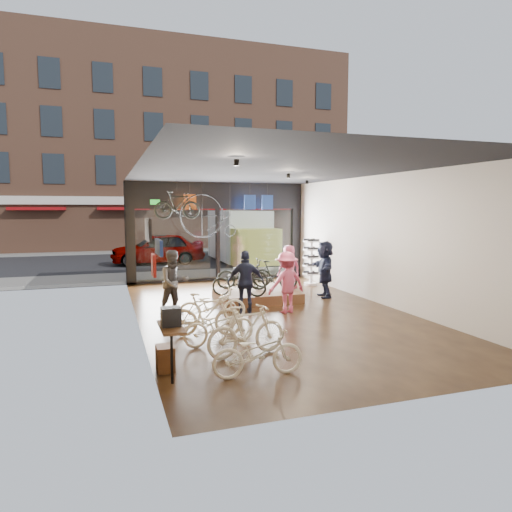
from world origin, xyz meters
name	(u,v)px	position (x,y,z in m)	size (l,w,h in m)	color
ground_plane	(270,313)	(0.00, 0.00, -0.02)	(7.00, 12.00, 0.04)	black
ceiling	(271,170)	(0.00, 0.00, 3.82)	(7.00, 12.00, 0.04)	black
wall_left	(135,246)	(-3.52, 0.00, 1.90)	(0.04, 12.00, 3.80)	#A7743B
wall_right	(384,240)	(3.52, 0.00, 1.90)	(0.04, 12.00, 3.80)	beige
wall_back	(416,273)	(0.00, -6.02, 1.90)	(7.00, 0.04, 3.80)	beige
storefront	(218,232)	(0.00, 6.00, 1.90)	(7.00, 0.26, 3.80)	black
exit_sign	(155,202)	(-2.40, 5.88, 3.05)	(0.35, 0.06, 0.18)	#198C26
street_road	(181,257)	(0.00, 15.00, -0.01)	(30.00, 18.00, 0.02)	black
sidewalk_near	(211,274)	(0.00, 7.20, 0.06)	(30.00, 2.40, 0.12)	slate
sidewalk_far	(172,250)	(0.00, 19.00, 0.06)	(30.00, 2.00, 0.12)	slate
opposite_building	(165,148)	(0.00, 21.50, 7.00)	(26.00, 5.00, 14.00)	brown
street_car	(158,249)	(-1.67, 12.00, 0.79)	(1.86, 4.62, 1.57)	gray
box_truck	(244,237)	(2.59, 11.00, 1.34)	(2.27, 6.82, 2.69)	silver
floor_bike_0	(258,352)	(-1.83, -4.37, 0.41)	(0.55, 1.57, 0.82)	beige
floor_bike_1	(247,330)	(-1.69, -3.28, 0.50)	(0.47, 1.65, 0.99)	beige
floor_bike_2	(219,326)	(-2.02, -2.42, 0.41)	(0.54, 1.55, 0.81)	beige
floor_bike_3	(206,315)	(-2.14, -1.72, 0.48)	(0.46, 1.61, 0.97)	beige
floor_bike_4	(212,306)	(-1.76, -0.64, 0.44)	(0.59, 1.69, 0.89)	beige
display_platform	(257,296)	(0.15, 1.59, 0.15)	(2.40, 1.80, 0.30)	#56361F
display_bike_left	(239,282)	(-0.59, 1.01, 0.72)	(0.55, 1.59, 0.83)	black
display_bike_mid	(274,275)	(0.72, 1.67, 0.76)	(0.43, 1.52, 0.91)	black
display_bike_right	(244,274)	(-0.06, 2.24, 0.76)	(0.61, 1.76, 0.92)	black
customer_1	(174,282)	(-2.50, 0.60, 0.86)	(0.84, 0.65, 1.73)	#3F3F44
customer_2	(246,282)	(-0.65, 0.16, 0.85)	(0.99, 0.41, 1.70)	#161C33
customer_3	(287,282)	(0.41, -0.15, 0.83)	(1.07, 0.62, 1.66)	#CC4C72
customer_4	(289,268)	(1.75, 2.92, 0.79)	(0.77, 0.50, 1.58)	#CC4C72
customer_5	(325,269)	(2.40, 1.51, 0.90)	(1.67, 0.53, 1.80)	#161C33
sunglasses_rack	(311,262)	(2.95, 3.70, 0.87)	(0.51, 0.42, 1.73)	white
wall_merch	(157,297)	(-3.38, -3.50, 1.30)	(0.40, 2.40, 2.60)	navy
penny_farthing	(211,217)	(-0.54, 4.74, 2.50)	(1.98, 0.06, 1.59)	black
hung_bike	(177,205)	(-1.83, 4.20, 2.93)	(0.45, 1.58, 0.95)	black
jersey_left	(190,202)	(-1.21, 5.20, 3.05)	(0.45, 0.03, 0.55)	#CC5919
jersey_mid	(250,202)	(1.08, 5.20, 3.05)	(0.45, 0.03, 0.55)	#1E3F99
jersey_right	(267,202)	(1.78, 5.20, 3.05)	(0.45, 0.03, 0.55)	#1E3F99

